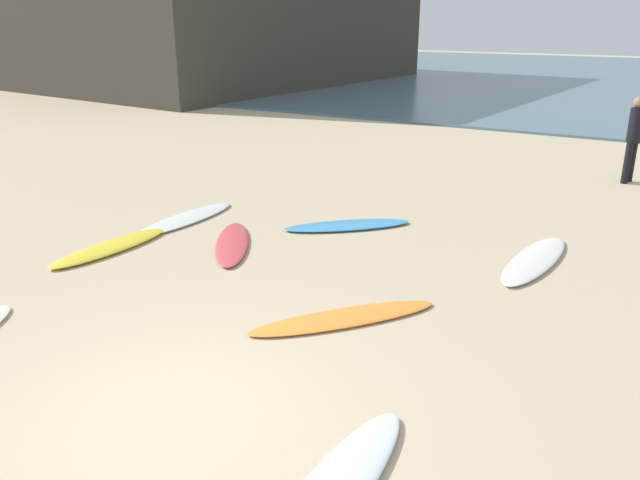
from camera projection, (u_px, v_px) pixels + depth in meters
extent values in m
plane|color=#C6B28E|center=(170.00, 418.00, 5.61)|extent=(120.00, 120.00, 0.00)
cube|color=slate|center=(619.00, 79.00, 35.10)|extent=(120.00, 40.00, 0.08)
cube|color=#3D382D|center=(127.00, 0.00, 36.76)|extent=(30.11, 21.50, 8.39)
ellipsoid|color=silver|center=(535.00, 260.00, 9.13)|extent=(0.77, 2.37, 0.08)
ellipsoid|color=#479BD6|center=(347.00, 225.00, 10.64)|extent=(1.97, 1.85, 0.08)
ellipsoid|color=yellow|center=(111.00, 247.00, 9.64)|extent=(0.68, 2.18, 0.09)
ellipsoid|color=#D84A4F|center=(232.00, 243.00, 9.80)|extent=(1.54, 1.96, 0.08)
ellipsoid|color=orange|center=(344.00, 318.00, 7.41)|extent=(1.87, 2.13, 0.06)
ellipsoid|color=white|center=(187.00, 218.00, 11.01)|extent=(0.65, 2.27, 0.07)
cylinder|color=black|center=(627.00, 163.00, 13.31)|extent=(0.14, 0.14, 0.86)
cylinder|color=black|center=(631.00, 162.00, 13.43)|extent=(0.14, 0.14, 0.86)
cylinder|color=black|center=(635.00, 125.00, 13.10)|extent=(0.36, 0.36, 0.72)
sphere|color=#9E7051|center=(639.00, 102.00, 12.94)|extent=(0.23, 0.23, 0.23)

